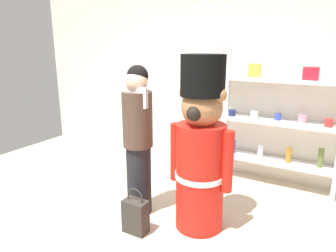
{
  "coord_description": "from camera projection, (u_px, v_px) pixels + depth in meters",
  "views": [
    {
      "loc": [
        1.56,
        -1.88,
        1.76
      ],
      "look_at": [
        0.14,
        0.58,
        1.0
      ],
      "focal_mm": 32.52,
      "sensor_mm": 36.0,
      "label": 1
    }
  ],
  "objects": [
    {
      "name": "shopping_bag",
      "position": [
        135.0,
        216.0,
        2.92
      ],
      "size": [
        0.24,
        0.14,
        0.46
      ],
      "color": "#332D28",
      "rests_on": "ground_plane"
    },
    {
      "name": "merchandise_shelf",
      "position": [
        278.0,
        119.0,
        3.77
      ],
      "size": [
        1.47,
        0.35,
        1.73
      ],
      "color": "white",
      "rests_on": "ground_plane"
    },
    {
      "name": "back_wall",
      "position": [
        216.0,
        79.0,
        4.29
      ],
      "size": [
        6.4,
        0.12,
        2.6
      ],
      "primitive_type": "cube",
      "color": "silver",
      "rests_on": "ground_plane"
    },
    {
      "name": "ground_plane",
      "position": [
        123.0,
        244.0,
        2.78
      ],
      "size": [
        6.4,
        6.4,
        0.0
      ],
      "primitive_type": "plane",
      "color": "beige"
    },
    {
      "name": "person_shopper",
      "position": [
        138.0,
        137.0,
        3.11
      ],
      "size": [
        0.32,
        0.31,
        1.57
      ],
      "color": "black",
      "rests_on": "ground_plane"
    },
    {
      "name": "teddy_bear_guard",
      "position": [
        201.0,
        150.0,
        2.86
      ],
      "size": [
        0.64,
        0.48,
        1.68
      ],
      "color": "red",
      "rests_on": "ground_plane"
    }
  ]
}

